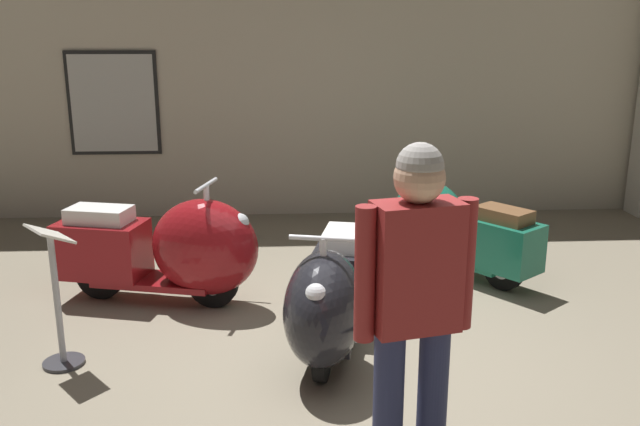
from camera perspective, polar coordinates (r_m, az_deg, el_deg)
ground_plane at (r=4.68m, az=2.35°, el=-13.02°), size 60.00×60.00×0.00m
showroom_back_wall at (r=8.18m, az=0.61°, el=13.13°), size 18.00×0.63×3.82m
scooter_0 at (r=5.65m, az=-12.33°, el=-3.03°), size 1.78×0.88×1.04m
scooter_1 at (r=4.64m, az=0.87°, el=-7.21°), size 0.81×1.66×0.98m
scooter_2 at (r=6.40m, az=10.89°, el=-1.18°), size 1.30×1.51×0.95m
visitor_0 at (r=3.17m, az=8.01°, el=-7.27°), size 0.58×0.34×1.75m
info_stanchion at (r=4.88m, az=-21.31°, el=-7.56°), size 0.38×0.39×0.99m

